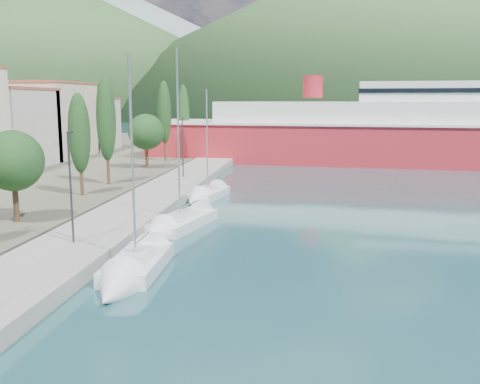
# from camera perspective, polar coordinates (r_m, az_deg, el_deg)

# --- Properties ---
(ground) EXTENTS (1400.00, 1400.00, 0.00)m
(ground) POSITION_cam_1_polar(r_m,az_deg,el_deg) (135.18, 5.97, 6.10)
(ground) COLOR #214C50
(quay) EXTENTS (5.00, 88.00, 0.80)m
(quay) POSITION_cam_1_polar(r_m,az_deg,el_deg) (43.59, -9.69, -1.10)
(quay) COLOR gray
(quay) RESTS_ON ground
(hills_far) EXTENTS (1480.00, 900.00, 180.00)m
(hills_far) POSITION_cam_1_polar(r_m,az_deg,el_deg) (651.41, 20.21, 15.25)
(hills_far) COLOR gray
(hills_far) RESTS_ON ground
(hills_near) EXTENTS (1010.00, 520.00, 115.00)m
(hills_near) POSITION_cam_1_polar(r_m,az_deg,el_deg) (400.72, 21.90, 14.91)
(hills_near) COLOR #375A2E
(hills_near) RESTS_ON ground
(tree_row) EXTENTS (4.12, 62.42, 10.27)m
(tree_row) POSITION_cam_1_polar(r_m,az_deg,el_deg) (50.88, -14.25, 6.26)
(tree_row) COLOR #47301E
(tree_row) RESTS_ON land_strip
(lamp_posts) EXTENTS (0.15, 48.10, 6.06)m
(lamp_posts) POSITION_cam_1_polar(r_m,az_deg,el_deg) (31.36, -16.68, 1.24)
(lamp_posts) COLOR #2D2D33
(lamp_posts) RESTS_ON quay
(sailboat_near) EXTENTS (2.67, 8.14, 11.59)m
(sailboat_near) POSITION_cam_1_polar(r_m,az_deg,el_deg) (25.93, -12.05, -8.89)
(sailboat_near) COLOR silver
(sailboat_near) RESTS_ON ground
(sailboat_mid) EXTENTS (4.32, 9.16, 12.75)m
(sailboat_mid) POSITION_cam_1_polar(r_m,az_deg,el_deg) (34.70, -7.73, -4.00)
(sailboat_mid) COLOR silver
(sailboat_mid) RESTS_ON ground
(sailboat_far) EXTENTS (3.43, 7.30, 10.32)m
(sailboat_far) POSITION_cam_1_polar(r_m,az_deg,el_deg) (45.93, -4.10, -0.57)
(sailboat_far) COLOR silver
(sailboat_far) RESTS_ON ground
(ferry) EXTENTS (64.00, 19.11, 12.52)m
(ferry) POSITION_cam_1_polar(r_m,az_deg,el_deg) (75.87, 14.44, 5.91)
(ferry) COLOR #B0212A
(ferry) RESTS_ON ground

